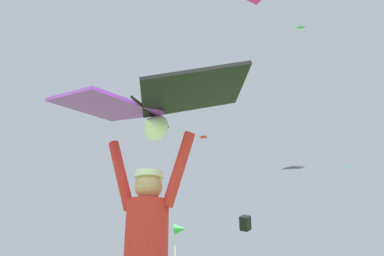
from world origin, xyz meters
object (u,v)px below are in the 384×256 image
(distant_kite_black_overhead_distant, at_px, (245,223))
(marker_flag, at_px, (179,236))
(distant_kite_red_low_left, at_px, (203,137))
(held_stunt_kite, at_px, (147,105))
(distant_kite_green_mid_left, at_px, (301,27))
(distant_kite_black_far_center, at_px, (293,167))
(distant_kite_teal_low_right, at_px, (348,166))

(distant_kite_black_overhead_distant, distance_m, marker_flag, 21.96)
(distant_kite_black_overhead_distant, bearing_deg, distant_kite_red_low_left, 134.85)
(held_stunt_kite, bearing_deg, distant_kite_green_mid_left, 84.99)
(distant_kite_black_overhead_distant, height_order, distant_kite_black_far_center, distant_kite_black_overhead_distant)
(distant_kite_black_overhead_distant, relative_size, distant_kite_red_low_left, 1.44)
(distant_kite_black_far_center, xyz_separation_m, distant_kite_teal_low_right, (3.79, 21.34, 5.39))
(held_stunt_kite, relative_size, distant_kite_black_overhead_distant, 1.40)
(distant_kite_red_low_left, relative_size, distant_kite_green_mid_left, 1.67)
(distant_kite_teal_low_right, distance_m, marker_flag, 28.22)
(marker_flag, bearing_deg, distant_kite_green_mid_left, 74.29)
(distant_kite_black_far_center, bearing_deg, distant_kite_teal_low_right, 79.93)
(distant_kite_black_far_center, distance_m, marker_flag, 6.21)
(distant_kite_black_far_center, xyz_separation_m, distant_kite_green_mid_left, (0.96, 7.83, 10.97))
(distant_kite_black_far_center, height_order, distant_kite_green_mid_left, distant_kite_green_mid_left)
(distant_kite_red_low_left, xyz_separation_m, distant_kite_green_mid_left, (9.93, -13.39, 1.71))
(distant_kite_teal_low_right, relative_size, marker_flag, 0.40)
(distant_kite_red_low_left, relative_size, marker_flag, 0.46)
(distant_kite_green_mid_left, height_order, distant_kite_teal_low_right, distant_kite_green_mid_left)
(distant_kite_green_mid_left, relative_size, distant_kite_teal_low_right, 0.70)
(held_stunt_kite, distance_m, distant_kite_green_mid_left, 23.52)
(held_stunt_kite, bearing_deg, distant_kite_teal_low_right, 82.15)
(distant_kite_black_overhead_distant, xyz_separation_m, distant_kite_black_far_center, (4.54, -16.77, -0.28))
(distant_kite_red_low_left, relative_size, distant_kite_teal_low_right, 1.16)
(held_stunt_kite, distance_m, marker_flag, 6.85)
(distant_kite_green_mid_left, bearing_deg, held_stunt_kite, -95.01)
(distant_kite_red_low_left, distance_m, distant_kite_green_mid_left, 16.76)
(marker_flag, bearing_deg, distant_kite_red_low_left, 103.67)
(held_stunt_kite, xyz_separation_m, distant_kite_green_mid_left, (1.69, 19.29, 13.35))
(distant_kite_red_low_left, height_order, distant_kite_black_far_center, distant_kite_red_low_left)
(distant_kite_green_mid_left, bearing_deg, distant_kite_teal_low_right, 78.16)
(distant_kite_red_low_left, distance_m, marker_flag, 29.45)
(distant_kite_teal_low_right, bearing_deg, distant_kite_black_overhead_distant, -151.22)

